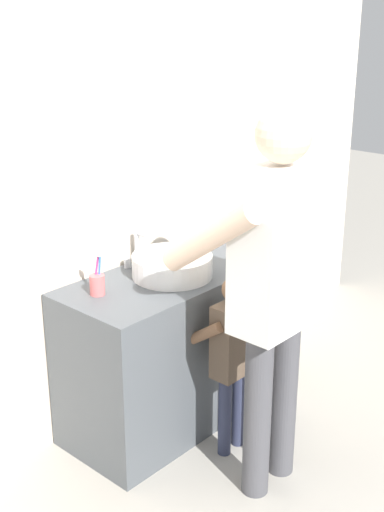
{
  "coord_description": "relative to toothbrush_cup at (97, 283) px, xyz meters",
  "views": [
    {
      "loc": [
        -2.24,
        -1.88,
        2.07
      ],
      "look_at": [
        0.0,
        0.15,
        0.95
      ],
      "focal_mm": 47.88,
      "sensor_mm": 36.0,
      "label": 1
    }
  ],
  "objects": [
    {
      "name": "faucet",
      "position": [
        0.39,
        0.14,
        0.03
      ],
      "size": [
        0.18,
        0.14,
        0.18
      ],
      "color": "#B7BABF",
      "rests_on": "vanity_cabinet"
    },
    {
      "name": "child_toddler",
      "position": [
        0.39,
        -0.48,
        -0.32
      ],
      "size": [
        0.28,
        0.28,
        0.91
      ],
      "color": "#2D334C",
      "rests_on": "ground"
    },
    {
      "name": "toothbrush_cup",
      "position": [
        0.0,
        0.0,
        0.0
      ],
      "size": [
        0.07,
        0.07,
        0.21
      ],
      "color": "#D86666",
      "rests_on": "vanity_cabinet"
    },
    {
      "name": "back_wall",
      "position": [
        0.39,
        0.24,
        0.48
      ],
      "size": [
        4.4,
        0.08,
        2.7
      ],
      "color": "beige",
      "rests_on": "ground"
    },
    {
      "name": "vanity_cabinet",
      "position": [
        0.39,
        -0.08,
        -0.46
      ],
      "size": [
        1.14,
        0.54,
        0.81
      ],
      "primitive_type": "cube",
      "color": "#4C5156",
      "rests_on": "ground"
    },
    {
      "name": "adult_parent",
      "position": [
        0.32,
        -0.75,
        0.16
      ],
      "size": [
        0.53,
        0.56,
        1.71
      ],
      "color": "#47474C",
      "rests_on": "ground"
    },
    {
      "name": "ground_plane",
      "position": [
        0.39,
        -0.38,
        -0.87
      ],
      "size": [
        14.0,
        14.0,
        0.0
      ],
      "primitive_type": "plane",
      "color": "#9E998E"
    },
    {
      "name": "sink_basin",
      "position": [
        0.39,
        -0.1,
        0.0
      ],
      "size": [
        0.4,
        0.4,
        0.11
      ],
      "color": "white",
      "rests_on": "vanity_cabinet"
    }
  ]
}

